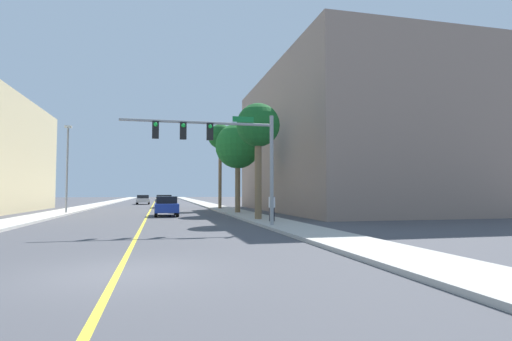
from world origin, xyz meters
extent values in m
plane|color=#47474C|center=(0.00, 42.00, 0.00)|extent=(192.00, 192.00, 0.00)
cube|color=beige|center=(-7.39, 42.00, 0.07)|extent=(2.54, 168.00, 0.15)
cube|color=#B2ADA3|center=(7.39, 42.00, 0.07)|extent=(2.54, 168.00, 0.15)
cube|color=yellow|center=(0.00, 42.00, 0.00)|extent=(0.16, 144.00, 0.01)
cube|color=gray|center=(19.22, 26.63, 6.74)|extent=(16.54, 26.32, 13.48)
cylinder|color=gray|center=(6.52, 10.23, 2.98)|extent=(0.20, 0.20, 5.65)
cylinder|color=gray|center=(2.75, 10.23, 5.30)|extent=(7.54, 0.14, 0.14)
cube|color=black|center=(3.31, 10.23, 4.85)|extent=(0.32, 0.24, 0.84)
sphere|color=green|center=(3.31, 10.09, 5.10)|extent=(0.20, 0.20, 0.20)
cube|color=black|center=(1.99, 10.23, 4.85)|extent=(0.32, 0.24, 0.84)
sphere|color=green|center=(1.99, 10.09, 5.10)|extent=(0.20, 0.20, 0.20)
cube|color=black|center=(0.67, 10.23, 4.85)|extent=(0.32, 0.24, 0.84)
sphere|color=green|center=(0.67, 10.09, 5.10)|extent=(0.20, 0.20, 0.20)
cube|color=#147233|center=(5.01, 10.23, 5.55)|extent=(1.10, 0.04, 0.28)
cylinder|color=gray|center=(-6.62, 26.40, 3.65)|extent=(0.16, 0.16, 7.00)
cube|color=beige|center=(-6.62, 26.40, 7.30)|extent=(0.56, 0.28, 0.20)
cylinder|color=brown|center=(6.95, 14.93, 3.13)|extent=(0.44, 0.44, 5.96)
sphere|color=#195B23|center=(6.95, 14.93, 6.11)|extent=(2.77, 2.77, 2.77)
cone|color=#195B23|center=(7.78, 14.95, 5.91)|extent=(0.46, 1.48, 1.18)
cone|color=#195B23|center=(7.43, 15.61, 5.91)|extent=(1.10, 0.91, 1.51)
cone|color=#195B23|center=(6.58, 15.67, 5.91)|extent=(1.32, 0.91, 1.62)
cone|color=#195B23|center=(6.12, 14.98, 5.91)|extent=(0.49, 1.14, 1.29)
cone|color=#195B23|center=(6.65, 14.16, 5.91)|extent=(1.41, 0.90, 1.18)
cone|color=#195B23|center=(7.40, 14.23, 5.91)|extent=(1.15, 0.90, 1.46)
cylinder|color=brown|center=(7.23, 23.25, 2.92)|extent=(0.43, 0.43, 5.55)
sphere|color=#1E6B28|center=(7.23, 23.25, 5.70)|extent=(3.78, 3.78, 3.78)
cone|color=#1E6B28|center=(8.35, 23.44, 5.50)|extent=(0.65, 1.64, 1.48)
cone|color=#1E6B28|center=(7.50, 24.35, 5.50)|extent=(1.73, 0.81, 1.75)
cone|color=#1E6B28|center=(6.22, 23.77, 5.50)|extent=(0.96, 1.44, 1.95)
cone|color=#1E6B28|center=(6.43, 22.45, 5.50)|extent=(1.48, 1.55, 1.91)
cone|color=#1E6B28|center=(7.52, 22.16, 5.50)|extent=(1.62, 0.79, 1.84)
cylinder|color=brown|center=(6.97, 31.57, 3.89)|extent=(0.34, 0.34, 7.48)
sphere|color=#195B23|center=(6.97, 31.57, 7.63)|extent=(2.54, 2.54, 2.54)
cone|color=#195B23|center=(7.72, 31.70, 7.43)|extent=(0.62, 1.40, 1.38)
cone|color=#195B23|center=(7.24, 32.28, 7.43)|extent=(1.25, 0.82, 1.09)
cone|color=#195B23|center=(6.62, 32.25, 7.43)|extent=(1.14, 0.82, 1.36)
cone|color=#195B23|center=(6.21, 31.70, 7.43)|extent=(0.60, 1.27, 1.02)
cone|color=#195B23|center=(6.56, 30.93, 7.43)|extent=(1.42, 1.11, 1.38)
cone|color=#195B23|center=(7.46, 30.99, 7.43)|extent=(1.20, 1.09, 1.53)
cube|color=#BCBCC1|center=(-1.50, 52.66, 0.61)|extent=(1.94, 4.27, 0.58)
cube|color=black|center=(-1.50, 52.57, 1.15)|extent=(1.69, 2.12, 0.49)
cylinder|color=black|center=(-2.36, 54.23, 0.32)|extent=(0.23, 0.64, 0.64)
cylinder|color=black|center=(-0.67, 54.24, 0.32)|extent=(0.23, 0.64, 0.64)
cylinder|color=black|center=(-2.33, 51.08, 0.32)|extent=(0.23, 0.64, 0.64)
cylinder|color=black|center=(-0.63, 51.10, 0.32)|extent=(0.23, 0.64, 0.64)
cube|color=slate|center=(1.44, 38.82, 0.67)|extent=(2.09, 4.56, 0.70)
cube|color=black|center=(1.44, 38.91, 1.26)|extent=(1.78, 2.29, 0.48)
cylinder|color=black|center=(0.64, 40.55, 0.32)|extent=(0.24, 0.65, 0.64)
cylinder|color=black|center=(2.36, 40.48, 0.32)|extent=(0.24, 0.65, 0.64)
cylinder|color=black|center=(0.51, 37.16, 0.32)|extent=(0.24, 0.65, 0.64)
cylinder|color=black|center=(2.23, 37.10, 0.32)|extent=(0.24, 0.65, 0.64)
cube|color=#1E389E|center=(1.42, 22.05, 0.64)|extent=(1.77, 4.17, 0.65)
cube|color=black|center=(1.42, 21.84, 1.23)|extent=(1.54, 1.78, 0.54)
cylinder|color=black|center=(0.64, 23.57, 0.32)|extent=(0.22, 0.64, 0.64)
cylinder|color=black|center=(2.18, 23.58, 0.32)|extent=(0.22, 0.64, 0.64)
cylinder|color=black|center=(0.66, 20.52, 0.32)|extent=(0.22, 0.64, 0.64)
cylinder|color=black|center=(2.20, 20.53, 0.32)|extent=(0.22, 0.64, 0.64)
cylinder|color=black|center=(7.26, 12.86, 0.54)|extent=(0.32, 0.32, 0.79)
cylinder|color=silver|center=(7.26, 12.86, 1.25)|extent=(0.38, 0.38, 0.62)
sphere|color=tan|center=(7.26, 12.86, 1.67)|extent=(0.21, 0.21, 0.21)
camera|label=1|loc=(0.91, -9.67, 1.85)|focal=28.16mm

